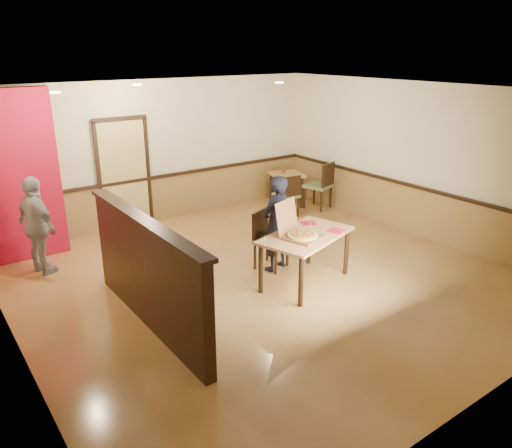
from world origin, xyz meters
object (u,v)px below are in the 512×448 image
at_px(diner_chair, 268,237).
at_px(condiment, 283,170).
at_px(side_chair_right, 321,184).
at_px(pizza_box, 300,233).
at_px(main_table, 306,241).
at_px(passerby, 37,226).
at_px(side_chair_left, 288,194).
at_px(side_table, 286,181).
at_px(diner, 276,224).

distance_m(diner_chair, condiment, 3.40).
xyz_separation_m(side_chair_right, condiment, (-0.49, 0.72, 0.24)).
relative_size(side_chair_right, pizza_box, 1.51).
distance_m(main_table, passerby, 4.11).
relative_size(main_table, side_chair_right, 1.60).
height_order(main_table, side_chair_left, side_chair_left).
distance_m(main_table, condiment, 3.97).
xyz_separation_m(side_table, diner, (-2.27, -2.53, 0.21)).
distance_m(side_chair_left, passerby, 4.88).
bearing_deg(side_chair_left, diner_chair, 50.02).
bearing_deg(main_table, side_chair_right, 26.82).
bearing_deg(diner_chair, pizza_box, -117.56).
distance_m(main_table, diner, 0.67).
bearing_deg(side_table, main_table, -124.93).
relative_size(side_chair_left, condiment, 6.56).
height_order(diner_chair, passerby, passerby).
xyz_separation_m(side_chair_left, condiment, (0.44, 0.71, 0.31)).
height_order(main_table, pizza_box, pizza_box).
height_order(main_table, side_chair_right, side_chair_right).
bearing_deg(side_chair_right, passerby, -18.54).
distance_m(main_table, pizza_box, 0.25).
relative_size(side_table, condiment, 6.34).
distance_m(side_chair_left, side_table, 0.77).
bearing_deg(side_table, diner, -131.98).
bearing_deg(passerby, diner_chair, -139.47).
distance_m(passerby, condiment, 5.35).
distance_m(side_table, condiment, 0.26).
relative_size(passerby, pizza_box, 2.28).
bearing_deg(main_table, pizza_box, 179.15).
xyz_separation_m(diner_chair, side_chair_left, (1.86, 1.77, -0.02)).
xyz_separation_m(side_chair_left, diner, (-1.82, -1.91, 0.28)).
height_order(side_chair_right, condiment, side_chair_right).
distance_m(diner_chair, diner, 0.30).
bearing_deg(diner, diner_chair, -86.22).
height_order(diner, passerby, passerby).
relative_size(main_table, side_table, 1.90).
height_order(side_chair_left, condiment, side_chair_left).
bearing_deg(diner_chair, diner, -92.95).
bearing_deg(main_table, condiment, 39.27).
distance_m(side_chair_right, passerby, 5.80).
height_order(main_table, side_table, main_table).
height_order(diner, pizza_box, diner).
xyz_separation_m(main_table, side_chair_left, (1.77, 2.58, -0.19)).
bearing_deg(side_chair_right, pizza_box, 25.07).
bearing_deg(main_table, diner, 77.02).
bearing_deg(pizza_box, main_table, -0.58).
bearing_deg(condiment, diner, -130.78).
height_order(side_table, passerby, passerby).
distance_m(side_table, pizza_box, 4.04).
height_order(main_table, diner, diner).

